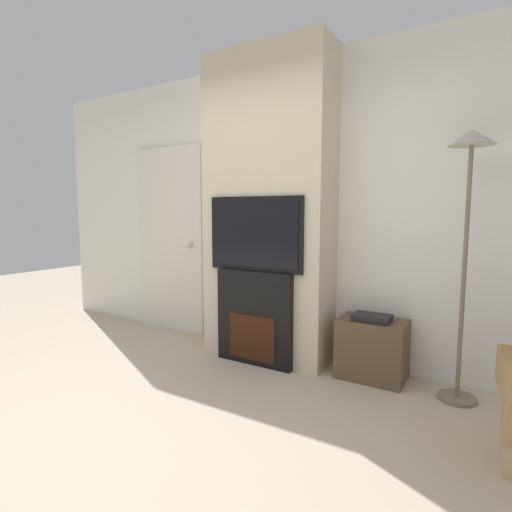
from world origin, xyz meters
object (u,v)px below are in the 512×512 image
television (256,234)px  floor_lamp (469,193)px  fireplace (256,317)px  media_stand (372,348)px

television → floor_lamp: size_ratio=0.48×
fireplace → floor_lamp: bearing=5.1°
fireplace → floor_lamp: (1.58, 0.14, 1.04)m
fireplace → media_stand: fireplace is taller
fireplace → floor_lamp: floor_lamp is taller
television → media_stand: 1.32m
floor_lamp → fireplace: bearing=-174.9°
television → media_stand: television is taller
floor_lamp → media_stand: 1.35m
fireplace → television: bearing=-90.0°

